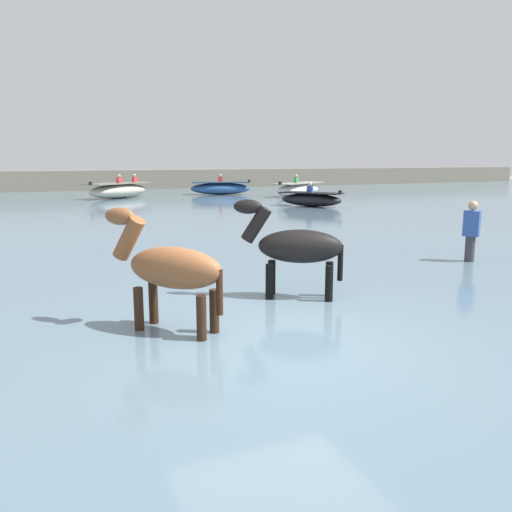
{
  "coord_description": "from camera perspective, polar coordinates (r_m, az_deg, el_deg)",
  "views": [
    {
      "loc": [
        -2.7,
        -5.42,
        2.51
      ],
      "look_at": [
        0.81,
        2.83,
        0.84
      ],
      "focal_mm": 36.86,
      "sensor_mm": 36.0,
      "label": 1
    }
  ],
  "objects": [
    {
      "name": "ground_plane",
      "position": [
        6.55,
        3.25,
        -11.96
      ],
      "size": [
        120.0,
        120.0,
        0.0
      ],
      "primitive_type": "plane",
      "color": "gray"
    },
    {
      "name": "horse_trailing_chestnut",
      "position": [
        6.68,
        -9.3,
        -1.62
      ],
      "size": [
        1.39,
        1.48,
        1.88
      ],
      "color": "brown",
      "rests_on": "ground"
    },
    {
      "name": "boat_mid_outer",
      "position": [
        24.31,
        5.99,
        6.14
      ],
      "size": [
        2.6,
        3.05,
        1.12
      ],
      "color": "black",
      "rests_on": "water_surface"
    },
    {
      "name": "boat_distant_west",
      "position": [
        30.27,
        -14.66,
        6.9
      ],
      "size": [
        4.16,
        3.54,
        1.31
      ],
      "color": "#B2AD9E",
      "rests_on": "water_surface"
    },
    {
      "name": "horse_lead_black",
      "position": [
        8.21,
        4.3,
        0.75
      ],
      "size": [
        1.63,
        1.16,
        1.88
      ],
      "color": "black",
      "rests_on": "ground"
    },
    {
      "name": "boat_far_offshore",
      "position": [
        32.28,
        -3.87,
        7.35
      ],
      "size": [
        3.86,
        2.25,
        1.24
      ],
      "color": "#28518E",
      "rests_on": "water_surface"
    },
    {
      "name": "water_surface",
      "position": [
        15.82,
        -12.96,
        1.79
      ],
      "size": [
        90.0,
        90.0,
        0.34
      ],
      "primitive_type": "cube",
      "color": "slate",
      "rests_on": "ground"
    },
    {
      "name": "far_shoreline",
      "position": [
        38.96,
        -19.2,
        7.53
      ],
      "size": [
        80.0,
        2.4,
        1.69
      ],
      "primitive_type": "cube",
      "color": "#706B5B",
      "rests_on": "ground"
    },
    {
      "name": "boat_far_inshore",
      "position": [
        30.97,
        4.63,
        7.22
      ],
      "size": [
        4.26,
        3.36,
        1.25
      ],
      "color": "silver",
      "rests_on": "water_surface"
    },
    {
      "name": "person_wading_close",
      "position": [
        12.05,
        22.28,
        1.95
      ],
      "size": [
        0.34,
        0.38,
        1.63
      ],
      "color": "#383842",
      "rests_on": "ground"
    }
  ]
}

